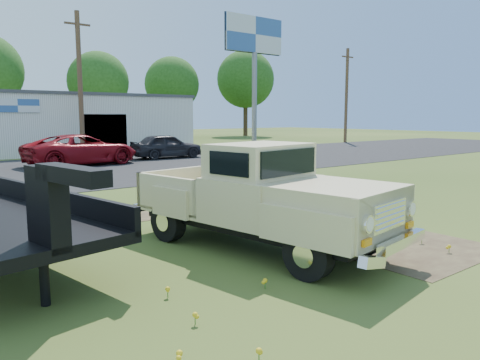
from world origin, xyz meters
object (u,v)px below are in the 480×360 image
object	(u,v)px
billboard	(254,46)
vintage_pickup_truck	(260,196)
dark_sedan	(167,146)
red_pickup	(82,150)

from	to	relation	value
billboard	vintage_pickup_truck	world-z (taller)	billboard
billboard	vintage_pickup_truck	xyz separation A→B (m)	(-20.81, -24.86, -7.50)
billboard	dark_sedan	bearing A→B (deg)	-152.63
red_pickup	billboard	bearing A→B (deg)	-74.89
vintage_pickup_truck	red_pickup	bearing A→B (deg)	71.62
red_pickup	dark_sedan	world-z (taller)	red_pickup
vintage_pickup_truck	dark_sedan	distance (m)	20.26
vintage_pickup_truck	red_pickup	size ratio (longest dim) A/B	0.98
billboard	dark_sedan	world-z (taller)	billboard
vintage_pickup_truck	dark_sedan	size ratio (longest dim) A/B	1.30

